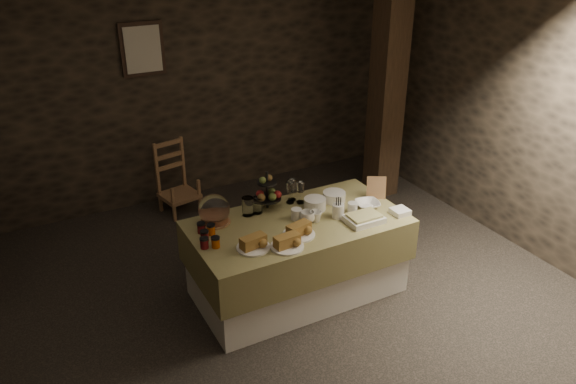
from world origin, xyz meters
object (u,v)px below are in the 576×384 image
timber_column (388,85)px  chair (177,181)px  buffet_table (298,252)px  fruit_stand (268,194)px

timber_column → chair: bearing=163.3°
chair → buffet_table: bearing=-89.7°
chair → timber_column: size_ratio=0.24×
buffet_table → fruit_stand: bearing=108.8°
timber_column → fruit_stand: size_ratio=7.67×
fruit_stand → buffet_table: bearing=-71.2°
timber_column → fruit_stand: bearing=-153.7°
chair → fruit_stand: size_ratio=1.85×
chair → timber_column: bearing=-28.7°
buffet_table → timber_column: size_ratio=0.69×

